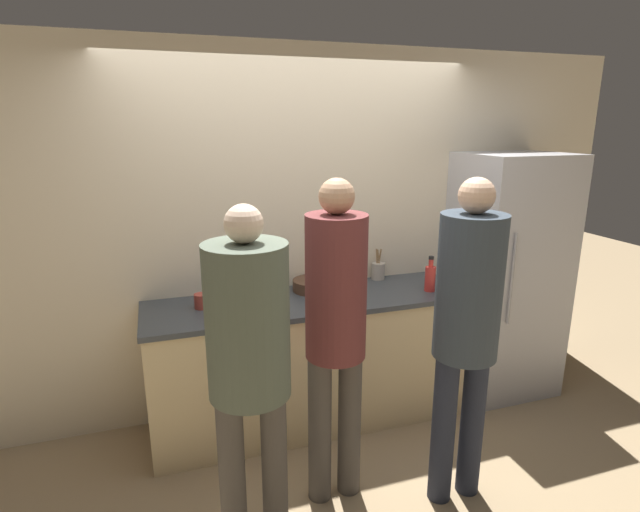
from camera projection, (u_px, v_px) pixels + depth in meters
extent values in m
plane|color=#9E8460|center=(327.00, 447.00, 3.30)|extent=(14.00, 14.00, 0.00)
cube|color=beige|center=(296.00, 234.00, 3.60)|extent=(5.20, 0.06, 2.60)
cube|color=beige|center=(310.00, 361.00, 3.53)|extent=(2.18, 0.64, 0.89)
cube|color=#383D42|center=(310.00, 300.00, 3.41)|extent=(2.21, 0.67, 0.03)
cube|color=#B7B7BC|center=(506.00, 276.00, 3.86)|extent=(0.75, 0.65, 1.87)
cylinder|color=#99999E|center=(512.00, 280.00, 3.46)|extent=(0.02, 0.02, 0.65)
cylinder|color=#4C4742|center=(232.00, 473.00, 2.45)|extent=(0.13, 0.13, 0.84)
cylinder|color=#4C4742|center=(274.00, 464.00, 2.51)|extent=(0.13, 0.13, 0.84)
cylinder|color=#515B4C|center=(248.00, 321.00, 2.27)|extent=(0.39, 0.39, 0.73)
sphere|color=beige|center=(244.00, 224.00, 2.16)|extent=(0.17, 0.17, 0.17)
cylinder|color=#4C4742|center=(320.00, 429.00, 2.76)|extent=(0.13, 0.13, 0.87)
cylinder|color=#4C4742|center=(349.00, 423.00, 2.82)|extent=(0.13, 0.13, 0.87)
cylinder|color=brown|center=(336.00, 287.00, 2.58)|extent=(0.32, 0.32, 0.77)
sphere|color=tan|center=(337.00, 196.00, 2.45)|extent=(0.18, 0.18, 0.18)
cylinder|color=#232838|center=(443.00, 430.00, 2.76)|extent=(0.13, 0.13, 0.88)
cylinder|color=#232838|center=(472.00, 423.00, 2.81)|extent=(0.13, 0.13, 0.88)
cylinder|color=#333D47|center=(469.00, 287.00, 2.57)|extent=(0.34, 0.34, 0.77)
sphere|color=#DBAD89|center=(477.00, 195.00, 2.45)|extent=(0.18, 0.18, 0.18)
cylinder|color=#4C3323|center=(313.00, 285.00, 3.54)|extent=(0.29, 0.29, 0.08)
ellipsoid|color=yellow|center=(318.00, 276.00, 3.53)|extent=(0.15, 0.12, 0.04)
cylinder|color=#ADA393|center=(378.00, 271.00, 3.79)|extent=(0.10, 0.10, 0.13)
cylinder|color=#99754C|center=(377.00, 261.00, 3.76)|extent=(0.01, 0.04, 0.18)
cylinder|color=#99754C|center=(379.00, 260.00, 3.77)|extent=(0.03, 0.04, 0.18)
cylinder|color=#99754C|center=(379.00, 261.00, 3.76)|extent=(0.04, 0.01, 0.18)
cylinder|color=red|center=(430.00, 279.00, 3.51)|extent=(0.07, 0.07, 0.18)
cylinder|color=red|center=(431.00, 263.00, 3.48)|extent=(0.03, 0.03, 0.06)
cylinder|color=black|center=(431.00, 258.00, 3.47)|extent=(0.04, 0.04, 0.02)
cylinder|color=#28282D|center=(334.00, 295.00, 3.32)|extent=(0.08, 0.08, 0.08)
cylinder|color=#A33D33|center=(201.00, 301.00, 3.20)|extent=(0.09, 0.09, 0.10)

